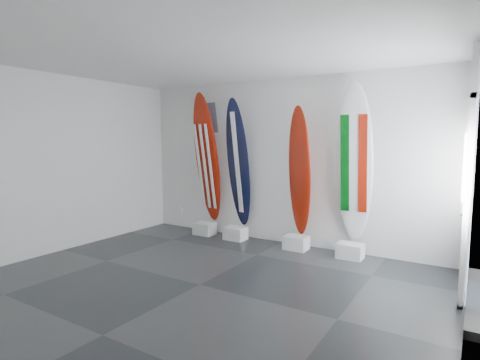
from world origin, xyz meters
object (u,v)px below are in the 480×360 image
Objects in this scene: surfboard_usa at (207,159)px; surfboard_navy at (238,163)px; surfboard_swiss at (300,171)px; surfboard_italy at (354,164)px.

surfboard_usa reaches higher than surfboard_navy.
surfboard_swiss is 0.88× the size of surfboard_italy.
surfboard_swiss is at bearing 177.26° from surfboard_italy.
surfboard_navy is 1.09× the size of surfboard_swiss.
surfboard_navy is 0.96× the size of surfboard_italy.
surfboard_italy is (0.94, 0.00, 0.15)m from surfboard_swiss.
surfboard_italy is (2.93, 0.00, -0.01)m from surfboard_usa.
surfboard_usa reaches higher than surfboard_swiss.
surfboard_italy reaches higher than surfboard_swiss.
surfboard_usa reaches higher than surfboard_italy.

